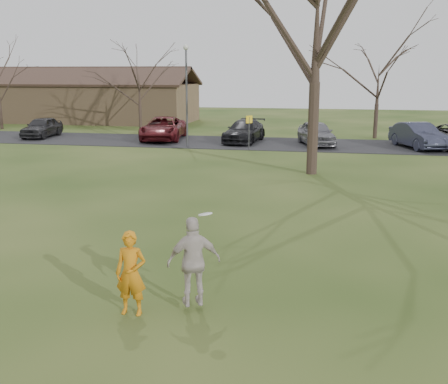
{
  "coord_description": "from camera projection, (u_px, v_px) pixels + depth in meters",
  "views": [
    {
      "loc": [
        2.65,
        -9.47,
        4.64
      ],
      "look_at": [
        0.0,
        4.0,
        1.5
      ],
      "focal_mm": 42.17,
      "sensor_mm": 36.0,
      "label": 1
    }
  ],
  "objects": [
    {
      "name": "car_2",
      "position": [
        163.0,
        128.0,
        36.42
      ],
      "size": [
        3.26,
        5.9,
        1.56
      ],
      "primitive_type": "imported",
      "rotation": [
        0.0,
        0.0,
        0.12
      ],
      "color": "#5C151A",
      "rests_on": "parking_strip"
    },
    {
      "name": "car_4",
      "position": [
        316.0,
        133.0,
        33.75
      ],
      "size": [
        2.91,
        4.8,
        1.53
      ],
      "primitive_type": "imported",
      "rotation": [
        0.0,
        0.0,
        0.27
      ],
      "color": "slate",
      "rests_on": "parking_strip"
    },
    {
      "name": "sign_yellow",
      "position": [
        249.0,
        126.0,
        31.68
      ],
      "size": [
        0.35,
        0.35,
        2.08
      ],
      "color": "#47474C",
      "rests_on": "ground"
    },
    {
      "name": "player_defender",
      "position": [
        131.0,
        273.0,
        10.16
      ],
      "size": [
        0.62,
        0.42,
        1.68
      ],
      "primitive_type": "imported",
      "rotation": [
        0.0,
        0.0,
        0.03
      ],
      "color": "#C27210",
      "rests_on": "ground"
    },
    {
      "name": "car_3",
      "position": [
        244.0,
        131.0,
        35.2
      ],
      "size": [
        2.56,
        5.17,
        1.44
      ],
      "primitive_type": "imported",
      "rotation": [
        0.0,
        0.0,
        -0.11
      ],
      "color": "black",
      "rests_on": "parking_strip"
    },
    {
      "name": "catching_play",
      "position": [
        194.0,
        261.0,
        10.26
      ],
      "size": [
        1.14,
        0.85,
        1.93
      ],
      "color": "#BBAFA8",
      "rests_on": "ground"
    },
    {
      "name": "small_tree_row",
      "position": [
        354.0,
        83.0,
        37.64
      ],
      "size": [
        55.0,
        5.9,
        8.5
      ],
      "color": "#352821",
      "rests_on": "ground"
    },
    {
      "name": "parking_strip",
      "position": [
        286.0,
        144.0,
        34.5
      ],
      "size": [
        62.0,
        6.5,
        0.04
      ],
      "primitive_type": "cube",
      "color": "black",
      "rests_on": "ground"
    },
    {
      "name": "car_5",
      "position": [
        418.0,
        135.0,
        32.35
      ],
      "size": [
        3.16,
        5.0,
        1.56
      ],
      "primitive_type": "imported",
      "rotation": [
        0.0,
        0.0,
        0.35
      ],
      "color": "#2D3044",
      "rests_on": "parking_strip"
    },
    {
      "name": "ground",
      "position": [
        186.0,
        308.0,
        10.59
      ],
      "size": [
        120.0,
        120.0,
        0.0
      ],
      "primitive_type": "plane",
      "color": "#1E380F",
      "rests_on": "ground"
    },
    {
      "name": "lamp_post",
      "position": [
        186.0,
        83.0,
        32.35
      ],
      "size": [
        0.34,
        0.34,
        6.27
      ],
      "color": "#47474C",
      "rests_on": "ground"
    },
    {
      "name": "car_0",
      "position": [
        42.0,
        127.0,
        37.82
      ],
      "size": [
        2.0,
        4.34,
        1.44
      ],
      "primitive_type": "imported",
      "rotation": [
        0.0,
        0.0,
        0.07
      ],
      "color": "#252527",
      "rests_on": "parking_strip"
    },
    {
      "name": "big_tree",
      "position": [
        317.0,
        17.0,
        23.0
      ],
      "size": [
        9.0,
        9.0,
        14.0
      ],
      "primitive_type": null,
      "color": "#352821",
      "rests_on": "ground"
    },
    {
      "name": "building",
      "position": [
        88.0,
        101.0,
        50.27
      ],
      "size": [
        20.6,
        8.5,
        5.14
      ],
      "color": "#8C6D4C",
      "rests_on": "ground"
    }
  ]
}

